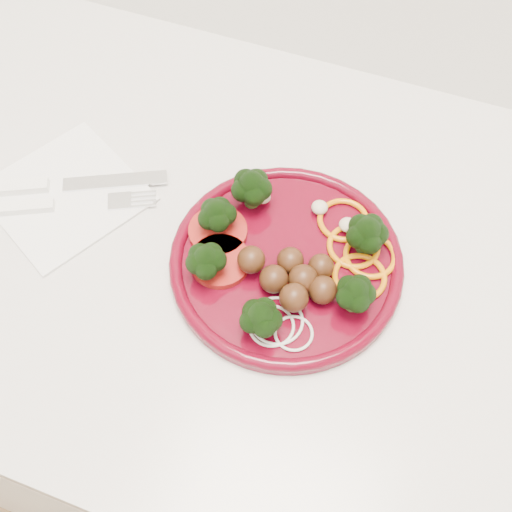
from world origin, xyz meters
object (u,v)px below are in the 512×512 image
(plate, at_px, (285,260))
(knife, at_px, (43,186))
(fork, at_px, (38,206))
(napkin, at_px, (66,194))

(plate, xyz_separation_m, knife, (-0.29, 0.00, -0.01))
(plate, distance_m, knife, 0.29)
(fork, bearing_deg, napkin, 33.31)
(napkin, bearing_deg, plate, -0.83)
(plate, bearing_deg, fork, -174.88)
(plate, bearing_deg, knife, 179.58)
(plate, height_order, napkin, plate)
(plate, relative_size, fork, 1.35)
(napkin, relative_size, knife, 0.75)
(napkin, bearing_deg, knife, -176.33)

